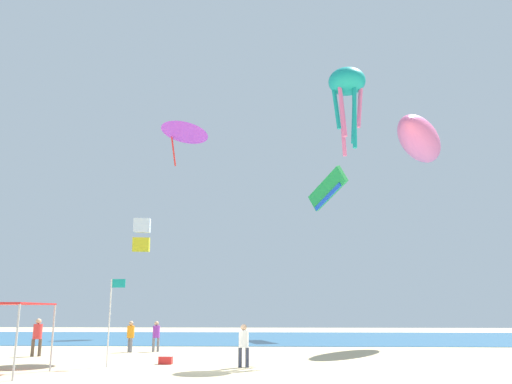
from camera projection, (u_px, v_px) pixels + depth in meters
The scene contains 14 objects.
ground at pixel (212, 372), 19.85m from camera, with size 110.00×110.00×0.10m, color #D1BA8C.
ocean_strip at pixel (251, 338), 45.13m from camera, with size 110.00×23.75×0.03m, color #28608C.
canopy_tent at pixel (2, 307), 18.96m from camera, with size 2.76×2.89×2.49m.
person_near_tent at pixel (131, 334), 29.16m from camera, with size 0.40×0.40×1.67m.
person_leftmost at pixel (156, 334), 29.52m from camera, with size 0.39×0.39×1.66m.
person_central at pixel (37, 334), 26.49m from camera, with size 0.46×0.44×1.84m.
person_rightmost at pixel (244, 342), 21.26m from camera, with size 0.44×0.40×1.68m.
banner_flag at pixel (112, 313), 21.64m from camera, with size 0.61×0.06×3.50m.
cooler_box at pixel (166, 360), 22.40m from camera, with size 0.57×0.37×0.35m.
kite_box_white at pixel (142, 235), 45.66m from camera, with size 1.60×1.69×3.03m.
kite_octopus_teal at pixel (347, 86), 28.29m from camera, with size 2.19×2.19×4.69m.
kite_delta_purple at pixel (185, 129), 28.87m from camera, with size 3.72×3.72×2.36m.
kite_parafoil_green at pixel (327, 190), 46.68m from camera, with size 3.23×4.67×3.27m.
kite_inflatable_pink at pixel (420, 140), 36.43m from camera, with size 6.29×8.85×3.41m.
Camera 1 is at (2.64, -20.76, 2.17)m, focal length 37.01 mm.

